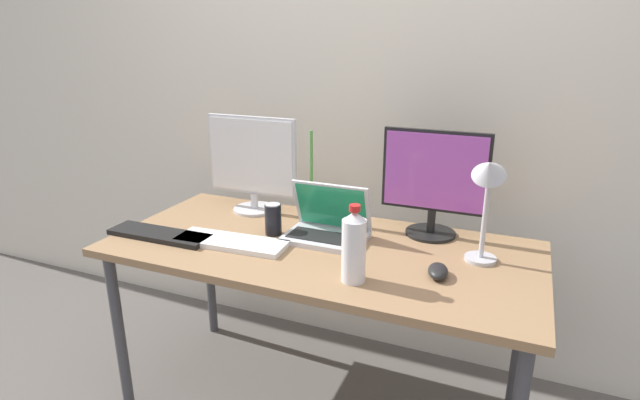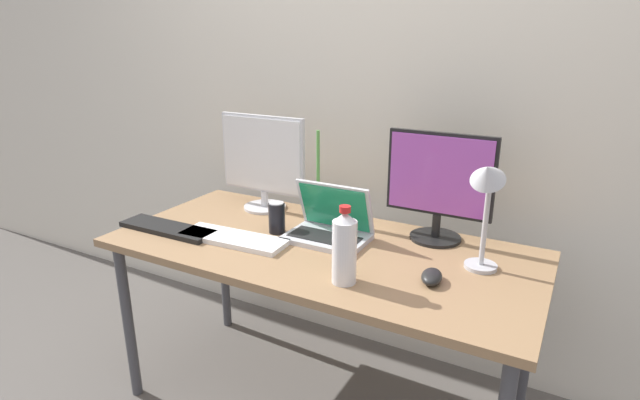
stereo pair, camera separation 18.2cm
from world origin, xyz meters
TOP-DOWN VIEW (x-y plane):
  - wall_back at (0.00, 0.59)m, footprint 7.00×0.08m
  - work_desk at (0.00, 0.00)m, footprint 1.61×0.75m
  - monitor_left at (-0.43, 0.25)m, footprint 0.42×0.19m
  - monitor_center at (0.36, 0.27)m, footprint 0.40×0.20m
  - laptop_silver at (0.00, 0.08)m, footprint 0.31×0.21m
  - keyboard_main at (-0.61, -0.17)m, footprint 0.42×0.13m
  - keyboard_aux at (-0.31, -0.12)m, footprint 0.44×0.16m
  - mouse_by_keyboard at (0.46, -0.09)m, footprint 0.08×0.12m
  - water_bottle at (0.21, -0.22)m, footprint 0.08×0.08m
  - soda_can_near_keyboard at (-0.21, 0.03)m, footprint 0.07×0.07m
  - bamboo_vase at (-0.14, 0.23)m, footprint 0.06×0.06m
  - desk_lamp at (0.57, 0.05)m, footprint 0.11×0.18m

SIDE VIEW (x-z plane):
  - work_desk at x=0.00m, z-range 0.31..1.05m
  - keyboard_main at x=-0.61m, z-range 0.74..0.76m
  - keyboard_aux at x=-0.31m, z-range 0.74..0.76m
  - mouse_by_keyboard at x=0.46m, z-range 0.74..0.78m
  - laptop_silver at x=0.00m, z-range 0.68..0.90m
  - soda_can_near_keyboard at x=-0.21m, z-range 0.74..0.87m
  - bamboo_vase at x=-0.14m, z-range 0.62..1.01m
  - water_bottle at x=0.21m, z-range 0.73..0.99m
  - monitor_center at x=0.36m, z-range 0.75..1.17m
  - monitor_left at x=-0.43m, z-range 0.75..1.18m
  - desk_lamp at x=0.57m, z-range 0.81..1.21m
  - wall_back at x=0.00m, z-range 0.00..2.60m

